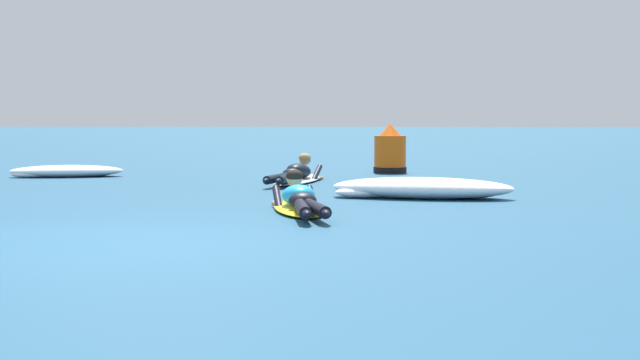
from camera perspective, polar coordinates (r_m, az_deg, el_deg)
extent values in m
plane|color=navy|center=(18.56, -4.96, 0.44)|extent=(120.00, 120.00, 0.00)
ellipsoid|color=yellow|center=(11.26, -1.32, -1.80)|extent=(0.91, 1.99, 0.07)
ellipsoid|color=yellow|center=(12.16, -1.86, -1.31)|extent=(0.24, 0.23, 0.06)
ellipsoid|color=#1E9EDB|center=(11.29, -1.36, -0.95)|extent=(0.52, 0.75, 0.35)
ellipsoid|color=black|center=(10.90, -1.09, -1.29)|extent=(0.38, 0.34, 0.20)
cylinder|color=black|center=(10.28, -1.09, -1.79)|extent=(0.25, 0.95, 0.14)
ellipsoid|color=black|center=(9.81, -0.88, -2.08)|extent=(0.14, 0.23, 0.08)
cylinder|color=black|center=(10.30, -0.21, -1.78)|extent=(0.36, 0.95, 0.14)
ellipsoid|color=black|center=(9.84, 0.32, -2.06)|extent=(0.14, 0.23, 0.08)
cylinder|color=black|center=(11.65, -2.66, -1.18)|extent=(0.19, 0.55, 0.32)
sphere|color=tan|center=(12.02, -2.84, -1.50)|extent=(0.09, 0.09, 0.09)
cylinder|color=black|center=(11.68, -0.50, -1.16)|extent=(0.19, 0.55, 0.32)
sphere|color=tan|center=(12.03, -0.73, -1.49)|extent=(0.09, 0.09, 0.09)
sphere|color=tan|center=(11.68, -1.60, 0.13)|extent=(0.21, 0.21, 0.21)
ellipsoid|color=black|center=(11.66, -1.59, 0.27)|extent=(0.25, 0.24, 0.16)
ellipsoid|color=silver|center=(15.94, -1.39, -0.03)|extent=(1.05, 2.30, 0.07)
ellipsoid|color=silver|center=(16.96, -0.41, 0.26)|extent=(0.25, 0.24, 0.06)
ellipsoid|color=black|center=(15.97, -1.34, 0.57)|extent=(0.55, 0.80, 0.35)
ellipsoid|color=black|center=(15.58, -1.76, 0.37)|extent=(0.39, 0.35, 0.20)
cylinder|color=black|center=(15.01, -2.70, 0.10)|extent=(0.39, 0.93, 0.14)
ellipsoid|color=black|center=(14.58, -3.33, -0.02)|extent=(0.15, 0.24, 0.08)
cylinder|color=black|center=(14.97, -2.12, 0.09)|extent=(0.29, 0.94, 0.14)
ellipsoid|color=black|center=(14.51, -2.55, -0.04)|extent=(0.15, 0.24, 0.08)
cylinder|color=black|center=(16.42, -1.70, 0.39)|extent=(0.21, 0.58, 0.33)
sphere|color=tan|center=(16.79, -1.35, 0.13)|extent=(0.09, 0.09, 0.09)
cylinder|color=black|center=(16.29, -0.23, 0.36)|extent=(0.21, 0.58, 0.33)
sphere|color=tan|center=(16.64, 0.07, 0.10)|extent=(0.09, 0.09, 0.09)
sphere|color=tan|center=(16.37, -0.94, 1.30)|extent=(0.21, 0.21, 0.21)
ellipsoid|color=#AD894C|center=(16.35, -0.96, 1.40)|extent=(0.26, 0.24, 0.16)
ellipsoid|color=white|center=(17.95, -15.49, 0.54)|extent=(2.19, 1.05, 0.23)
ellipsoid|color=white|center=(18.00, -13.80, 0.48)|extent=(0.82, 0.66, 0.16)
ellipsoid|color=white|center=(17.97, -17.51, 0.34)|extent=(0.81, 0.50, 0.12)
ellipsoid|color=white|center=(13.08, 6.38, -0.49)|extent=(2.70, 1.34, 0.30)
ellipsoid|color=white|center=(13.15, 9.23, -0.68)|extent=(0.97, 0.52, 0.21)
ellipsoid|color=white|center=(13.11, 2.97, -0.75)|extent=(0.99, 0.57, 0.16)
cylinder|color=#EA5B0F|center=(18.54, 4.38, 1.61)|extent=(0.64, 0.64, 0.75)
cone|color=#EA5B0F|center=(18.52, 4.39, 3.14)|extent=(0.45, 0.45, 0.24)
cylinder|color=black|center=(18.55, 4.38, 0.63)|extent=(0.67, 0.67, 0.12)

